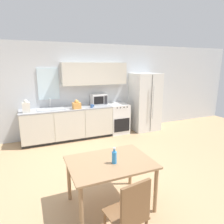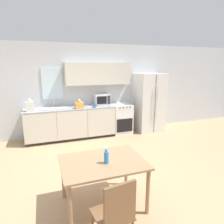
% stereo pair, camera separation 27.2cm
% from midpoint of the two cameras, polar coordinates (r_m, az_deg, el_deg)
% --- Properties ---
extents(ground_plane, '(12.00, 12.00, 0.00)m').
position_cam_midpoint_polar(ground_plane, '(4.21, -2.12, -16.43)').
color(ground_plane, tan).
extents(wall_back, '(12.00, 0.38, 2.70)m').
position_cam_midpoint_polar(wall_back, '(6.02, -8.11, 6.93)').
color(wall_back, silver).
rests_on(wall_back, ground_plane).
extents(kitchen_counter, '(2.52, 0.66, 0.91)m').
position_cam_midpoint_polar(kitchen_counter, '(5.84, -10.34, -3.07)').
color(kitchen_counter, '#333333').
rests_on(kitchen_counter, ground_plane).
extents(oven_range, '(0.58, 0.66, 0.92)m').
position_cam_midpoint_polar(oven_range, '(6.26, 3.79, -1.82)').
color(oven_range, white).
rests_on(oven_range, ground_plane).
extents(refrigerator, '(0.85, 0.77, 1.83)m').
position_cam_midpoint_polar(refrigerator, '(6.55, 11.71, 2.72)').
color(refrigerator, silver).
rests_on(refrigerator, ground_plane).
extents(kitchen_sink, '(0.73, 0.41, 0.27)m').
position_cam_midpoint_polar(kitchen_sink, '(5.69, -14.83, 1.11)').
color(kitchen_sink, '#B7BABC').
rests_on(kitchen_sink, kitchen_counter).
extents(microwave, '(0.47, 0.32, 0.32)m').
position_cam_midpoint_polar(microwave, '(6.05, -1.55, 3.65)').
color(microwave, silver).
rests_on(microwave, kitchen_counter).
extents(coffee_mug, '(0.11, 0.08, 0.09)m').
position_cam_midpoint_polar(coffee_mug, '(5.64, -3.66, 1.77)').
color(coffee_mug, '#335999').
rests_on(coffee_mug, kitchen_counter).
extents(grocery_bag_0, '(0.18, 0.16, 0.33)m').
position_cam_midpoint_polar(grocery_bag_0, '(5.51, -21.16, 1.68)').
color(grocery_bag_0, silver).
rests_on(grocery_bag_0, kitchen_counter).
extents(grocery_bag_1, '(0.22, 0.19, 0.25)m').
position_cam_midpoint_polar(grocery_bag_1, '(5.58, -8.01, 2.13)').
color(grocery_bag_1, '#DB994C').
rests_on(grocery_bag_1, kitchen_counter).
extents(dining_table, '(1.20, 0.88, 0.73)m').
position_cam_midpoint_polar(dining_table, '(3.02, 0.05, -15.48)').
color(dining_table, '#997551').
rests_on(dining_table, ground_plane).
extents(dining_chair_near, '(0.46, 0.46, 0.93)m').
position_cam_midpoint_polar(dining_chair_near, '(2.42, 4.77, -26.76)').
color(dining_chair_near, brown).
rests_on(dining_chair_near, ground_plane).
extents(drink_bottle, '(0.07, 0.07, 0.24)m').
position_cam_midpoint_polar(drink_bottle, '(2.88, 1.15, -12.74)').
color(drink_bottle, '#338CD8').
rests_on(drink_bottle, dining_table).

